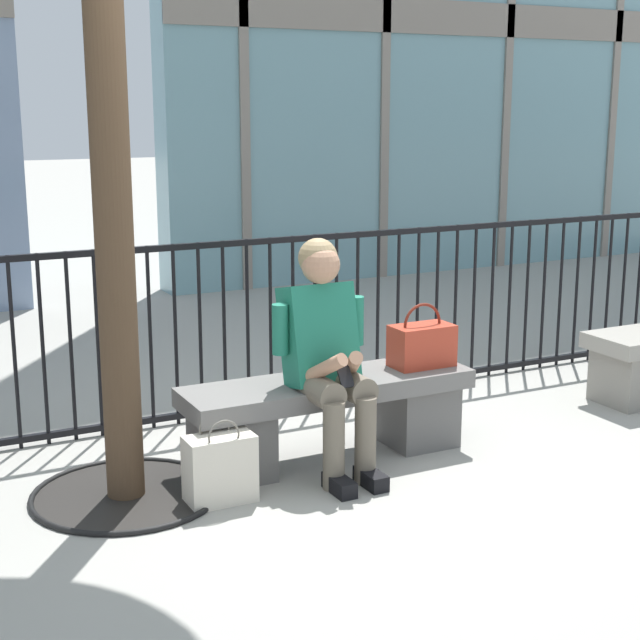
# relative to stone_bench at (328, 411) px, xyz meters

# --- Properties ---
(ground_plane) EXTENTS (60.00, 60.00, 0.00)m
(ground_plane) POSITION_rel_stone_bench_xyz_m (0.00, 0.00, -0.27)
(ground_plane) COLOR #9E9B93
(stone_bench) EXTENTS (1.60, 0.44, 0.45)m
(stone_bench) POSITION_rel_stone_bench_xyz_m (0.00, 0.00, 0.00)
(stone_bench) COLOR slate
(stone_bench) RESTS_ON ground
(seated_person_with_phone) EXTENTS (0.52, 0.66, 1.21)m
(seated_person_with_phone) POSITION_rel_stone_bench_xyz_m (-0.08, -0.13, 0.38)
(seated_person_with_phone) COLOR #6B6051
(seated_person_with_phone) RESTS_ON ground
(handbag_on_bench) EXTENTS (0.35, 0.20, 0.36)m
(handbag_on_bench) POSITION_rel_stone_bench_xyz_m (0.58, -0.01, 0.30)
(handbag_on_bench) COLOR #B23823
(handbag_on_bench) RESTS_ON stone_bench
(shopping_bag) EXTENTS (0.33, 0.18, 0.43)m
(shopping_bag) POSITION_rel_stone_bench_xyz_m (-0.73, -0.27, -0.10)
(shopping_bag) COLOR beige
(shopping_bag) RESTS_ON ground
(plaza_railing) EXTENTS (9.08, 0.04, 1.09)m
(plaza_railing) POSITION_rel_stone_bench_xyz_m (0.00, 0.92, 0.28)
(plaza_railing) COLOR black
(plaza_railing) RESTS_ON ground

